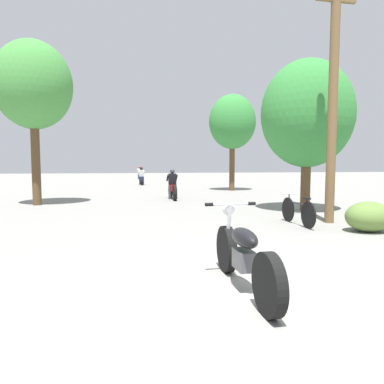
# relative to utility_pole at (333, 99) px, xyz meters

# --- Properties ---
(ground_plane) EXTENTS (120.00, 120.00, 0.00)m
(ground_plane) POSITION_rel_utility_pole_xyz_m (-3.74, -4.70, -3.26)
(ground_plane) COLOR gray
(utility_pole) EXTENTS (1.10, 0.24, 6.34)m
(utility_pole) POSITION_rel_utility_pole_xyz_m (0.00, 0.00, 0.00)
(utility_pole) COLOR brown
(utility_pole) RESTS_ON ground
(roadside_tree_right_near) EXTENTS (3.07, 2.76, 4.98)m
(roadside_tree_right_near) POSITION_rel_utility_pole_xyz_m (0.59, 2.32, -0.06)
(roadside_tree_right_near) COLOR #513A23
(roadside_tree_right_near) RESTS_ON ground
(roadside_tree_right_far) EXTENTS (2.79, 2.51, 5.67)m
(roadside_tree_right_far) POSITION_rel_utility_pole_xyz_m (0.89, 11.44, 0.78)
(roadside_tree_right_far) COLOR #513A23
(roadside_tree_right_far) RESTS_ON ground
(roadside_tree_left) EXTENTS (2.85, 2.57, 6.16)m
(roadside_tree_left) POSITION_rel_utility_pole_xyz_m (-8.69, 5.72, 1.22)
(roadside_tree_left) COLOR #513A23
(roadside_tree_left) RESTS_ON ground
(roadside_bush) EXTENTS (1.10, 0.88, 0.70)m
(roadside_bush) POSITION_rel_utility_pole_xyz_m (0.18, -1.30, -2.91)
(roadside_bush) COLOR #5B7A38
(roadside_bush) RESTS_ON ground
(motorcycle_foreground) EXTENTS (0.72, 2.17, 1.03)m
(motorcycle_foreground) POSITION_rel_utility_pole_xyz_m (-3.90, -4.24, -2.82)
(motorcycle_foreground) COLOR black
(motorcycle_foreground) RESTS_ON ground
(motorcycle_rider_lead) EXTENTS (0.50, 2.18, 1.36)m
(motorcycle_rider_lead) POSITION_rel_utility_pole_xyz_m (-3.28, 7.03, -2.74)
(motorcycle_rider_lead) COLOR black
(motorcycle_rider_lead) RESTS_ON ground
(motorcycle_rider_mid) EXTENTS (0.50, 2.10, 1.37)m
(motorcycle_rider_mid) POSITION_rel_utility_pole_xyz_m (-4.18, 18.35, -2.74)
(motorcycle_rider_mid) COLOR black
(motorcycle_rider_mid) RESTS_ON ground
(motorcycle_rider_far) EXTENTS (0.50, 2.11, 1.37)m
(motorcycle_rider_far) POSITION_rel_utility_pole_xyz_m (-3.97, 28.35, -2.75)
(motorcycle_rider_far) COLOR black
(motorcycle_rider_far) RESTS_ON ground
(bicycle_parked) EXTENTS (0.44, 1.72, 0.77)m
(bicycle_parked) POSITION_rel_utility_pole_xyz_m (-1.01, -0.18, -2.90)
(bicycle_parked) COLOR black
(bicycle_parked) RESTS_ON ground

